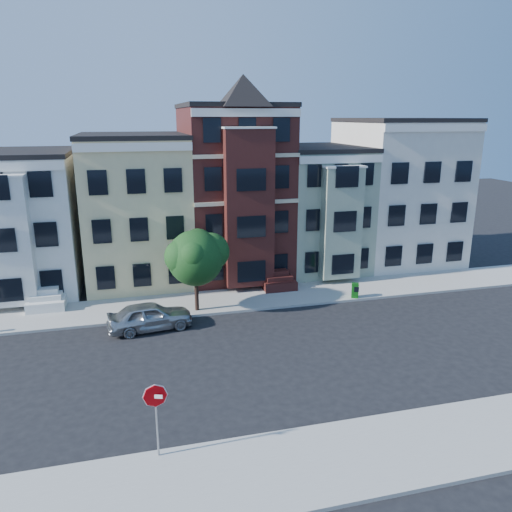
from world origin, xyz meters
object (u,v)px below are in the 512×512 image
object	(u,v)px
newspaper_box	(355,290)
stop_sign	(156,416)
street_tree	(196,262)
parked_car	(150,316)

from	to	relation	value
newspaper_box	stop_sign	world-z (taller)	stop_sign
street_tree	stop_sign	bearing A→B (deg)	-103.71
street_tree	newspaper_box	size ratio (longest dim) A/B	6.34
stop_sign	parked_car	bearing A→B (deg)	108.31
newspaper_box	parked_car	bearing A→B (deg)	-151.45
parked_car	stop_sign	size ratio (longest dim) A/B	1.49
newspaper_box	stop_sign	xyz separation A→B (m)	(-13.33, -12.60, 1.06)
street_tree	stop_sign	world-z (taller)	street_tree
stop_sign	street_tree	bearing A→B (deg)	96.23
street_tree	stop_sign	size ratio (longest dim) A/B	1.97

